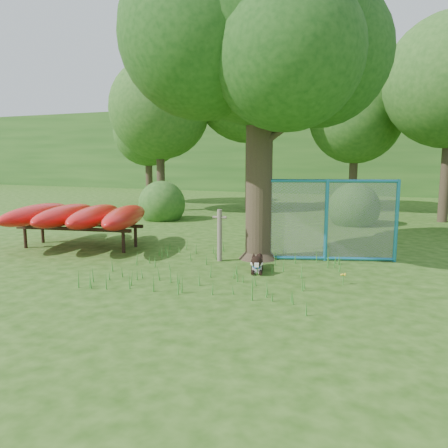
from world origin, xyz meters
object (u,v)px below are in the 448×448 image
at_px(oak_tree, 259,33).
at_px(husky_dog, 257,264).
at_px(kayak_rack, 80,216).
at_px(fence_section, 326,220).

xyz_separation_m(oak_tree, husky_dog, (0.40, -1.16, -4.93)).
height_order(kayak_rack, husky_dog, kayak_rack).
relative_size(oak_tree, kayak_rack, 1.81).
bearing_deg(kayak_rack, oak_tree, -3.45).
bearing_deg(fence_section, oak_tree, 175.17).
bearing_deg(husky_dog, kayak_rack, 156.69).
height_order(oak_tree, husky_dog, oak_tree).
xyz_separation_m(husky_dog, fence_section, (1.15, 1.53, 0.78)).
bearing_deg(husky_dog, oak_tree, 92.22).
bearing_deg(oak_tree, fence_section, 13.40).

